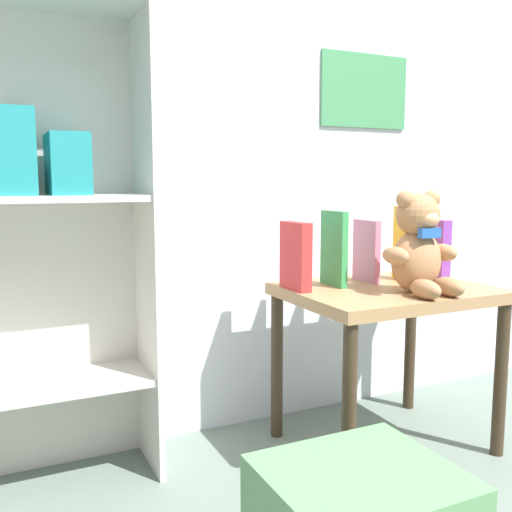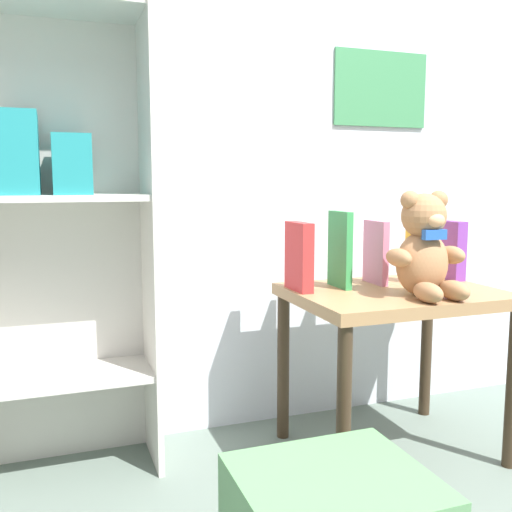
% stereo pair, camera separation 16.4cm
% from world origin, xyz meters
% --- Properties ---
extents(wall_back, '(4.80, 0.07, 2.50)m').
position_xyz_m(wall_back, '(0.00, 1.40, 1.25)').
color(wall_back, silver).
rests_on(wall_back, ground_plane).
extents(bookshelf_side, '(0.57, 0.26, 1.62)m').
position_xyz_m(bookshelf_side, '(-0.89, 1.25, 0.91)').
color(bookshelf_side, beige).
rests_on(bookshelf_side, ground_plane).
extents(display_table, '(0.62, 0.48, 0.52)m').
position_xyz_m(display_table, '(0.11, 1.01, 0.45)').
color(display_table, '#9E754C').
rests_on(display_table, ground_plane).
extents(teddy_bear, '(0.23, 0.21, 0.30)m').
position_xyz_m(teddy_bear, '(0.13, 0.90, 0.66)').
color(teddy_bear, '#A8754C').
rests_on(teddy_bear, display_table).
extents(book_standing_red, '(0.04, 0.14, 0.21)m').
position_xyz_m(book_standing_red, '(-0.18, 1.10, 0.63)').
color(book_standing_red, red).
rests_on(book_standing_red, display_table).
extents(book_standing_green, '(0.02, 0.13, 0.24)m').
position_xyz_m(book_standing_green, '(-0.04, 1.10, 0.64)').
color(book_standing_green, '#33934C').
rests_on(book_standing_green, display_table).
extents(book_standing_pink, '(0.03, 0.13, 0.20)m').
position_xyz_m(book_standing_pink, '(0.11, 1.12, 0.63)').
color(book_standing_pink, '#D17093').
rests_on(book_standing_pink, display_table).
extents(book_standing_yellow, '(0.03, 0.10, 0.25)m').
position_xyz_m(book_standing_yellow, '(0.25, 1.09, 0.65)').
color(book_standing_yellow, gold).
rests_on(book_standing_yellow, display_table).
extents(book_standing_purple, '(0.05, 0.11, 0.20)m').
position_xyz_m(book_standing_purple, '(0.39, 1.11, 0.62)').
color(book_standing_purple, purple).
rests_on(book_standing_purple, display_table).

